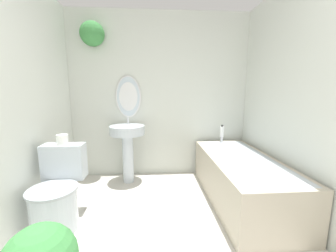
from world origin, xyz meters
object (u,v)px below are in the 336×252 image
(toilet, at_px, (57,195))
(pedestal_sink, at_px, (128,141))
(toilet_paper_roll, at_px, (62,140))
(bathtub, at_px, (241,178))
(shampoo_bottle, at_px, (222,131))

(toilet, height_order, pedestal_sink, pedestal_sink)
(toilet_paper_roll, bearing_deg, bathtub, 3.37)
(toilet, bearing_deg, pedestal_sink, 58.75)
(toilet, height_order, shampoo_bottle, shampoo_bottle)
(pedestal_sink, distance_m, bathtub, 1.54)
(pedestal_sink, xyz_separation_m, toilet_paper_roll, (-0.56, -0.71, 0.19))
(toilet, bearing_deg, toilet_paper_roll, 90.00)
(pedestal_sink, distance_m, toilet_paper_roll, 0.93)
(shampoo_bottle, relative_size, toilet_paper_roll, 1.65)
(bathtub, relative_size, shampoo_bottle, 9.09)
(toilet, distance_m, bathtub, 1.96)
(bathtub, relative_size, toilet_paper_roll, 15.03)
(bathtub, distance_m, toilet_paper_roll, 2.01)
(shampoo_bottle, height_order, toilet_paper_roll, toilet_paper_roll)
(shampoo_bottle, bearing_deg, bathtub, -90.48)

